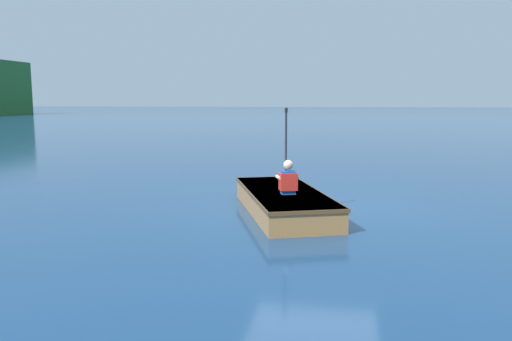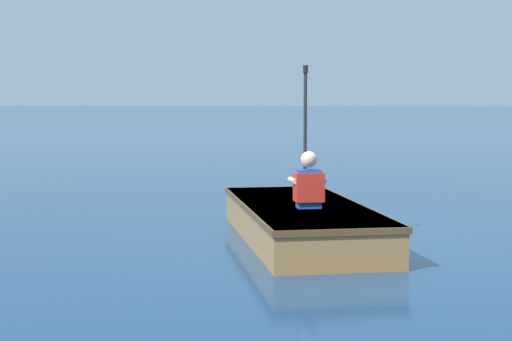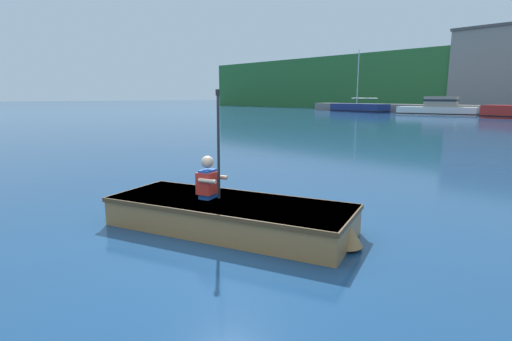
{
  "view_description": "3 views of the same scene",
  "coord_description": "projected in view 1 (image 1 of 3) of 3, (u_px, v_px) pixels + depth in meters",
  "views": [
    {
      "loc": [
        -9.14,
        -0.6,
        1.99
      ],
      "look_at": [
        -0.47,
        1.02,
        0.75
      ],
      "focal_mm": 35.0,
      "sensor_mm": 36.0,
      "label": 1
    },
    {
      "loc": [
        -8.72,
        -0.66,
        1.52
      ],
      "look_at": [
        -0.47,
        1.02,
        0.75
      ],
      "focal_mm": 55.0,
      "sensor_mm": 36.0,
      "label": 2
    },
    {
      "loc": [
        3.56,
        -2.76,
        1.78
      ],
      "look_at": [
        -0.47,
        1.02,
        0.75
      ],
      "focal_mm": 28.0,
      "sensor_mm": 36.0,
      "label": 3
    }
  ],
  "objects": [
    {
      "name": "ground_plane",
      "position": [
        314.0,
        208.0,
        9.28
      ],
      "size": [
        300.0,
        300.0,
        0.0
      ],
      "primitive_type": "plane",
      "color": "navy"
    },
    {
      "name": "person_paddler",
      "position": [
        288.0,
        178.0,
        8.52
      ],
      "size": [
        0.42,
        0.42,
        1.47
      ],
      "color": "#1E4CA5",
      "rests_on": "rowboat_foreground"
    },
    {
      "name": "rowboat_foreground",
      "position": [
        283.0,
        200.0,
        8.94
      ],
      "size": [
        3.55,
        2.35,
        0.4
      ],
      "color": "#A3703D",
      "rests_on": "ground"
    }
  ]
}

